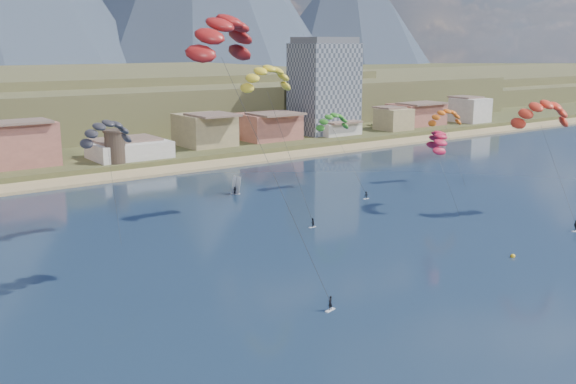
{
  "coord_description": "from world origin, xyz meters",
  "views": [
    {
      "loc": [
        -57.48,
        -46.99,
        32.09
      ],
      "look_at": [
        0.0,
        32.0,
        10.0
      ],
      "focal_mm": 41.2,
      "sensor_mm": 36.0,
      "label": 1
    }
  ],
  "objects": [
    {
      "name": "beach",
      "position": [
        0.0,
        106.0,
        0.25
      ],
      "size": [
        2200.0,
        12.0,
        0.9
      ],
      "color": "tan",
      "rests_on": "ground"
    },
    {
      "name": "distant_kite_dark",
      "position": [
        -17.69,
        58.99,
        18.22
      ],
      "size": [
        10.37,
        7.04,
        21.22
      ],
      "color": "#262626",
      "rests_on": "ground"
    },
    {
      "name": "distant_kite_orange",
      "position": [
        62.19,
        55.3,
        15.87
      ],
      "size": [
        9.34,
        6.7,
        18.79
      ],
      "color": "#262626",
      "rests_on": "ground"
    },
    {
      "name": "watchtower",
      "position": [
        5.0,
        114.0,
        6.37
      ],
      "size": [
        5.82,
        5.82,
        8.6
      ],
      "color": "#47382D",
      "rests_on": "ground"
    },
    {
      "name": "buoy",
      "position": [
        27.24,
        10.79,
        0.13
      ],
      "size": [
        0.74,
        0.74,
        0.74
      ],
      "color": "gold",
      "rests_on": "ground"
    },
    {
      "name": "apartment_tower",
      "position": [
        85.0,
        128.0,
        17.82
      ],
      "size": [
        20.0,
        16.0,
        32.0
      ],
      "color": "gray",
      "rests_on": "ground"
    },
    {
      "name": "kitesurfer_green",
      "position": [
        36.28,
        64.84,
        15.6
      ],
      "size": [
        8.74,
        14.3,
        19.37
      ],
      "color": "silver",
      "rests_on": "ground"
    },
    {
      "name": "ground",
      "position": [
        0.0,
        0.0,
        0.0
      ],
      "size": [
        2400.0,
        2400.0,
        0.0
      ],
      "primitive_type": "plane",
      "color": "#0E1E33",
      "rests_on": "ground"
    },
    {
      "name": "kitesurfer_red",
      "position": [
        -15.07,
        25.3,
        33.53
      ],
      "size": [
        14.12,
        20.19,
        37.56
      ],
      "color": "silver",
      "rests_on": "ground"
    },
    {
      "name": "windsurfer",
      "position": [
        15.53,
        72.73,
        1.23
      ],
      "size": [
        2.35,
        2.5,
        3.88
      ],
      "color": "silver",
      "rests_on": "ground"
    },
    {
      "name": "kitesurfer_yellow",
      "position": [
        11.11,
        53.83,
        26.43
      ],
      "size": [
        11.33,
        14.72,
        29.66
      ],
      "color": "silver",
      "rests_on": "ground"
    },
    {
      "name": "distant_kite_red",
      "position": [
        40.58,
        38.82,
        14.12
      ],
      "size": [
        8.57,
        9.42,
        17.3
      ],
      "color": "#262626",
      "rests_on": "ground"
    },
    {
      "name": "foothills",
      "position": [
        22.39,
        232.47,
        9.08
      ],
      "size": [
        940.0,
        210.0,
        18.0
      ],
      "color": "brown",
      "rests_on": "ground"
    },
    {
      "name": "kitesurfer_orange",
      "position": [
        53.42,
        24.8,
        19.96
      ],
      "size": [
        12.91,
        16.6,
        24.1
      ],
      "color": "silver",
      "rests_on": "ground"
    }
  ]
}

